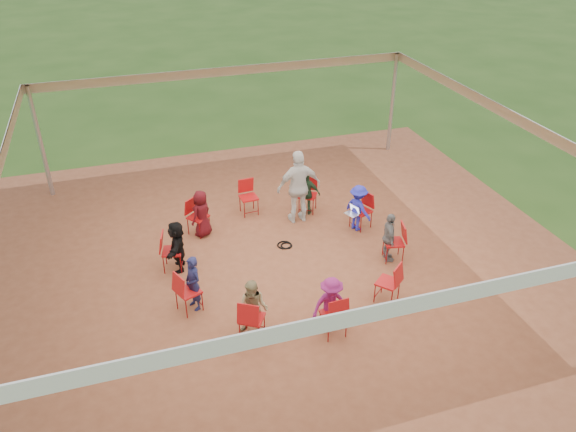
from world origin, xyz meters
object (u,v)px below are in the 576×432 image
object	(u,v)px
chair_7	(333,315)
chair_9	(394,242)
chair_1	(308,196)
person_seated_0	(358,208)
chair_8	(388,283)
cable_coil	(285,245)
chair_5	(188,291)
standing_person	(299,187)
laptop	(353,211)
chair_2	(249,198)
person_seated_1	(307,193)
person_seated_2	(202,214)
person_seated_7	(389,237)
person_seated_4	(193,283)
chair_3	(198,217)
person_seated_5	(253,308)
chair_6	(252,319)
person_seated_3	(177,246)
chair_4	(172,251)
person_seated_6	(331,305)
chair_0	(361,211)

from	to	relation	value
chair_7	chair_9	bearing A→B (deg)	36.00
chair_1	person_seated_0	xyz separation A→B (m)	(0.85, -1.18, 0.14)
chair_8	cable_coil	world-z (taller)	chair_8
chair_5	standing_person	distance (m)	4.09
chair_1	laptop	world-z (taller)	chair_1
chair_5	chair_2	bearing A→B (deg)	126.00
person_seated_1	person_seated_2	xyz separation A→B (m)	(-2.68, -0.21, 0.00)
chair_7	person_seated_7	distance (m)	2.76
person_seated_0	person_seated_4	distance (m)	4.57
chair_3	person_seated_5	world-z (taller)	person_seated_5
standing_person	person_seated_5	bearing A→B (deg)	58.51
chair_2	person_seated_2	xyz separation A→B (m)	(-1.30, -0.66, 0.14)
chair_8	person_seated_0	distance (m)	2.76
chair_6	chair_9	distance (m)	3.89
chair_7	person_seated_3	size ratio (longest dim) A/B	0.78
chair_6	person_seated_2	size ratio (longest dim) A/B	0.78
chair_3	chair_2	bearing A→B (deg)	162.00
person_seated_4	chair_9	bearing A→B (deg)	71.52
chair_9	laptop	bearing A→B (deg)	28.93
chair_2	person_seated_5	size ratio (longest dim) A/B	0.78
chair_6	chair_7	size ratio (longest dim) A/B	1.00
chair_2	chair_4	distance (m)	2.83
person_seated_6	laptop	bearing A→B (deg)	55.55
chair_8	person_seated_5	world-z (taller)	person_seated_5
chair_7	person_seated_2	distance (m)	4.47
person_seated_4	person_seated_1	bearing A→B (deg)	108.00
chair_7	person_seated_5	size ratio (longest dim) A/B	0.78
chair_1	chair_4	size ratio (longest dim) A/B	1.00
chair_1	chair_8	distance (m)	3.89
person_seated_2	laptop	xyz separation A→B (m)	(3.45, -0.93, -0.03)
person_seated_7	laptop	size ratio (longest dim) A/B	3.07
person_seated_0	chair_4	bearing A→B (deg)	71.52
chair_0	standing_person	size ratio (longest dim) A/B	0.48
chair_2	standing_person	size ratio (longest dim) A/B	0.48
person_seated_6	chair_2	bearing A→B (deg)	90.00
chair_5	person_seated_0	xyz separation A→B (m)	(4.34, 1.79, 0.14)
person_seated_0	person_seated_3	bearing A→B (deg)	72.00
chair_4	standing_person	bearing A→B (deg)	122.63
chair_4	person_seated_5	xyz separation A→B (m)	(1.14, -2.51, 0.14)
chair_3	person_seated_3	xyz separation A→B (m)	(-0.66, -1.30, 0.14)
chair_5	chair_9	size ratio (longest dim) A/B	1.00
chair_4	person_seated_1	distance (m)	3.80
chair_4	chair_7	bearing A→B (deg)	54.00
person_seated_0	person_seated_5	xyz separation A→B (m)	(-3.31, -2.82, 0.00)
chair_0	person_seated_3	world-z (taller)	person_seated_3
chair_7	laptop	world-z (taller)	chair_7
laptop	person_seated_2	bearing A→B (deg)	52.45
chair_1	cable_coil	world-z (taller)	chair_1
person_seated_6	chair_8	bearing A→B (deg)	13.50
chair_2	person_seated_3	xyz separation A→B (m)	(-2.04, -1.86, 0.14)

